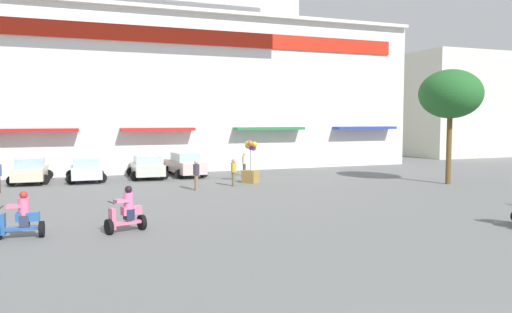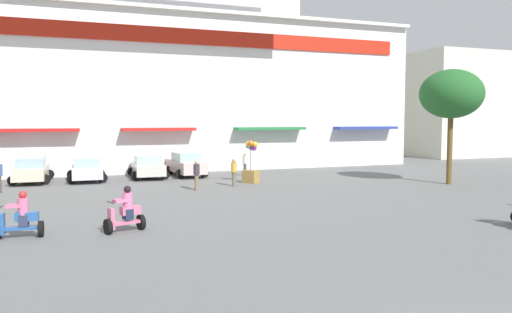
% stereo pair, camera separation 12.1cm
% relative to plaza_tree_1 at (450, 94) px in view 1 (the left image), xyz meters
% --- Properties ---
extents(ground_plane, '(128.00, 128.00, 0.00)m').
position_rel_plaza_tree_1_xyz_m(ground_plane, '(-14.95, -5.31, -5.22)').
color(ground_plane, slate).
extents(colonial_building, '(41.23, 18.04, 22.47)m').
position_rel_plaza_tree_1_xyz_m(colonial_building, '(-14.95, 18.25, 4.19)').
color(colonial_building, white).
rests_on(colonial_building, ground).
extents(flank_building_right, '(11.16, 10.63, 10.48)m').
position_rel_plaza_tree_1_xyz_m(flank_building_right, '(17.37, 19.50, 0.02)').
color(flank_building_right, silver).
rests_on(flank_building_right, ground).
extents(plaza_tree_1, '(3.51, 3.72, 6.66)m').
position_rel_plaza_tree_1_xyz_m(plaza_tree_1, '(0.00, 0.00, 0.00)').
color(plaza_tree_1, brown).
rests_on(plaza_tree_1, ground).
extents(parked_car_0, '(2.45, 4.53, 1.48)m').
position_rel_plaza_tree_1_xyz_m(parked_car_0, '(-22.87, 9.53, -4.47)').
color(parked_car_0, beige).
rests_on(parked_car_0, ground).
extents(parked_car_1, '(2.33, 3.96, 1.45)m').
position_rel_plaza_tree_1_xyz_m(parked_car_1, '(-19.76, 9.00, -4.49)').
color(parked_car_1, silver).
rests_on(parked_car_1, ground).
extents(parked_car_2, '(2.46, 4.22, 1.45)m').
position_rel_plaza_tree_1_xyz_m(parked_car_2, '(-16.00, 9.39, -4.48)').
color(parked_car_2, beige).
rests_on(parked_car_2, ground).
extents(parked_car_3, '(2.44, 4.45, 1.56)m').
position_rel_plaza_tree_1_xyz_m(parked_car_3, '(-13.45, 9.56, -4.43)').
color(parked_car_3, beige).
rests_on(parked_car_3, ground).
extents(scooter_rider_3, '(1.41, 0.89, 1.56)m').
position_rel_plaza_tree_1_xyz_m(scooter_rider_3, '(-19.06, -6.06, -4.57)').
color(scooter_rider_3, black).
rests_on(scooter_rider_3, ground).
extents(scooter_rider_5, '(1.44, 0.63, 1.52)m').
position_rel_plaza_tree_1_xyz_m(scooter_rider_5, '(-22.29, -5.75, -4.59)').
color(scooter_rider_5, black).
rests_on(scooter_rider_5, ground).
extents(pedestrian_1, '(0.46, 0.46, 1.55)m').
position_rel_plaza_tree_1_xyz_m(pedestrian_1, '(-9.76, 8.17, -4.33)').
color(pedestrian_1, '#494237').
rests_on(pedestrian_1, ground).
extents(pedestrian_2, '(0.40, 0.40, 1.58)m').
position_rel_plaza_tree_1_xyz_m(pedestrian_2, '(-12.04, 3.59, -4.30)').
color(pedestrian_2, '#6B634F').
rests_on(pedestrian_2, ground).
extents(pedestrian_3, '(0.47, 0.47, 1.60)m').
position_rel_plaza_tree_1_xyz_m(pedestrian_3, '(-14.41, 2.79, -4.30)').
color(pedestrian_3, '#816B51').
rests_on(pedestrian_3, ground).
extents(balloon_vendor_cart, '(1.00, 1.08, 2.55)m').
position_rel_plaza_tree_1_xyz_m(balloon_vendor_cart, '(-10.65, 4.60, -4.15)').
color(balloon_vendor_cart, '#9F7B3E').
rests_on(balloon_vendor_cart, ground).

